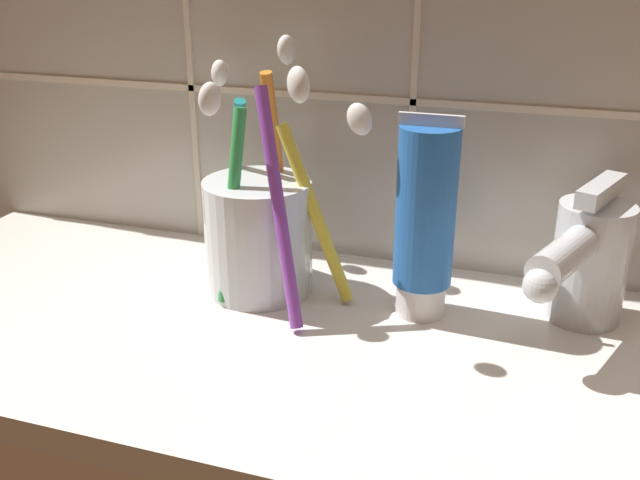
% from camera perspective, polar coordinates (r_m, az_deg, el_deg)
% --- Properties ---
extents(sink_counter, '(0.76, 0.28, 0.02)m').
position_cam_1_polar(sink_counter, '(0.49, 1.30, -8.83)').
color(sink_counter, silver).
rests_on(sink_counter, ground).
extents(tile_wall_backsplash, '(0.86, 0.02, 0.41)m').
position_cam_1_polar(tile_wall_backsplash, '(0.56, 5.95, 16.09)').
color(tile_wall_backsplash, '#B7B2A8').
rests_on(tile_wall_backsplash, ground).
extents(toothbrush_cup, '(0.16, 0.15, 0.19)m').
position_cam_1_polar(toothbrush_cup, '(0.53, -4.83, 1.01)').
color(toothbrush_cup, silver).
rests_on(toothbrush_cup, sink_counter).
extents(toothpaste_tube, '(0.04, 0.04, 0.14)m').
position_cam_1_polar(toothpaste_tube, '(0.49, 8.41, 1.63)').
color(toothpaste_tube, white).
rests_on(toothpaste_tube, sink_counter).
extents(sink_faucet, '(0.07, 0.12, 0.10)m').
position_cam_1_polar(sink_faucet, '(0.52, 20.49, -1.44)').
color(sink_faucet, silver).
rests_on(sink_faucet, sink_counter).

